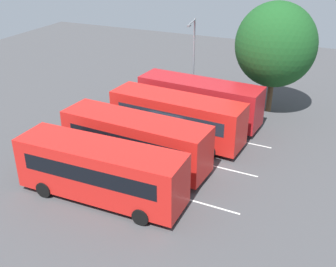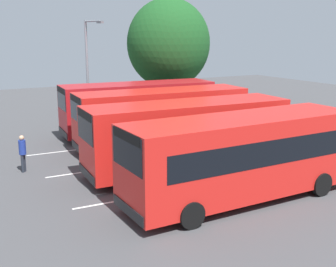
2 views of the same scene
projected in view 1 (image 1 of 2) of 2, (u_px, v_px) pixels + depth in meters
The scene contains 11 objects.
ground_plane at pixel (160, 153), 27.73m from camera, with size 66.72×66.72×0.00m, color #424244.
bus_far_left at pixel (199, 100), 31.61m from camera, with size 9.61×3.24×3.22m.
bus_center_left at pixel (177, 117), 28.71m from camera, with size 9.60×3.21×3.22m.
bus_center_right at pixel (135, 140), 25.57m from camera, with size 9.59×3.14×3.22m.
bus_far_right at pixel (100, 170), 22.36m from camera, with size 9.47×2.76×3.22m.
pedestrian at pixel (81, 113), 31.27m from camera, with size 0.45×0.45×1.72m.
street_lamp at pixel (193, 56), 34.13m from camera, with size 0.50×2.33×7.06m.
depot_tree at pixel (276, 45), 31.77m from camera, with size 6.24×5.62×8.75m.
lane_stripe_outer_left at pixel (183, 129), 31.02m from camera, with size 13.35×0.12×0.01m, color silver.
lane_stripe_inner_left at pixel (160, 153), 27.73m from camera, with size 13.35×0.12×0.01m, color silver.
lane_stripe_inner_right at pixel (131, 183), 24.43m from camera, with size 13.35×0.12×0.01m, color silver.
Camera 1 is at (-10.46, 21.95, 13.41)m, focal length 44.43 mm.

